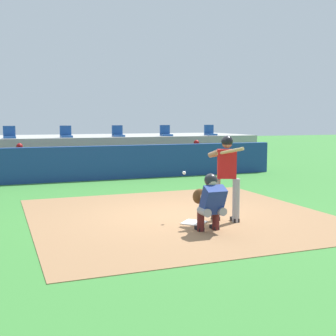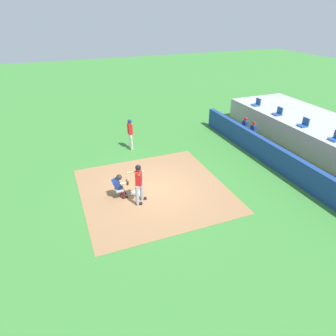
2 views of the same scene
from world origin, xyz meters
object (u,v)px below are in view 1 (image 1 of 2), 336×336
batter_at_plate (226,173)px  stadium_seat_5 (210,132)px  stadium_seat_4 (166,133)px  dugout_player_1 (20,161)px  stadium_seat_3 (118,133)px  catcher_crouched (210,201)px  stadium_seat_2 (66,134)px  dugout_player_2 (198,155)px  stadium_seat_1 (9,135)px  home_plate (194,223)px

batter_at_plate → stadium_seat_5: stadium_seat_5 is taller
stadium_seat_4 → dugout_player_1: bearing=-161.9°
batter_at_plate → stadium_seat_3: 10.26m
catcher_crouched → dugout_player_1: dugout_player_1 is taller
dugout_player_1 → stadium_seat_5: (8.39, 2.03, 0.86)m
batter_at_plate → stadium_seat_2: stadium_seat_2 is taller
stadium_seat_2 → batter_at_plate: bearing=-80.2°
dugout_player_2 → stadium_seat_1: (-7.11, 2.03, 0.86)m
catcher_crouched → batter_at_plate: bearing=43.7°
stadium_seat_4 → stadium_seat_5: (2.17, 0.00, 0.00)m
batter_at_plate → stadium_seat_4: (2.56, 10.24, 0.50)m
dugout_player_1 → stadium_seat_4: 6.61m
catcher_crouched → stadium_seat_3: (1.09, 10.91, 0.93)m
catcher_crouched → stadium_seat_4: bearing=73.4°
stadium_seat_1 → stadium_seat_4: size_ratio=1.00×
home_plate → stadium_seat_5: bearing=62.0°
batter_at_plate → stadium_seat_3: bearing=87.8°
home_plate → stadium_seat_1: stadium_seat_1 is taller
home_plate → stadium_seat_3: size_ratio=0.92×
batter_at_plate → stadium_seat_2: size_ratio=3.76×
dugout_player_1 → batter_at_plate: bearing=-65.9°
batter_at_plate → stadium_seat_4: bearing=76.0°
stadium_seat_3 → stadium_seat_4: same height
dugout_player_2 → batter_at_plate: bearing=-111.1°
dugout_player_2 → stadium_seat_5: bearing=52.5°
dugout_player_2 → stadium_seat_2: (-4.94, 2.03, 0.86)m
stadium_seat_4 → stadium_seat_5: 2.17m
home_plate → batter_at_plate: 1.23m
stadium_seat_1 → stadium_seat_3: 4.33m
stadium_seat_2 → stadium_seat_3: same height
home_plate → dugout_player_1: 8.70m
stadium_seat_1 → stadium_seat_4: bearing=0.0°
stadium_seat_2 → stadium_seat_5: bearing=0.0°
catcher_crouched → stadium_seat_2: stadium_seat_2 is taller
batter_at_plate → dugout_player_1: 9.00m
stadium_seat_2 → stadium_seat_3: (2.17, 0.00, 0.00)m
stadium_seat_4 → catcher_crouched: bearing=-106.6°
dugout_player_2 → stadium_seat_1: size_ratio=2.71×
stadium_seat_3 → stadium_seat_4: size_ratio=1.00×
catcher_crouched → dugout_player_2: (3.86, 8.87, 0.06)m
stadium_seat_3 → batter_at_plate: bearing=-92.2°
catcher_crouched → dugout_player_2: bearing=66.5°
dugout_player_2 → stadium_seat_1: stadium_seat_1 is taller
dugout_player_1 → stadium_seat_3: (4.06, 2.03, 0.86)m
dugout_player_2 → stadium_seat_2: 5.41m
dugout_player_1 → stadium_seat_1: 2.23m
dugout_player_1 → stadium_seat_5: 8.68m
catcher_crouched → dugout_player_1: size_ratio=1.12×
dugout_player_1 → stadium_seat_1: (-0.27, 2.03, 0.86)m
home_plate → stadium_seat_1: (-3.25, 10.18, 1.51)m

